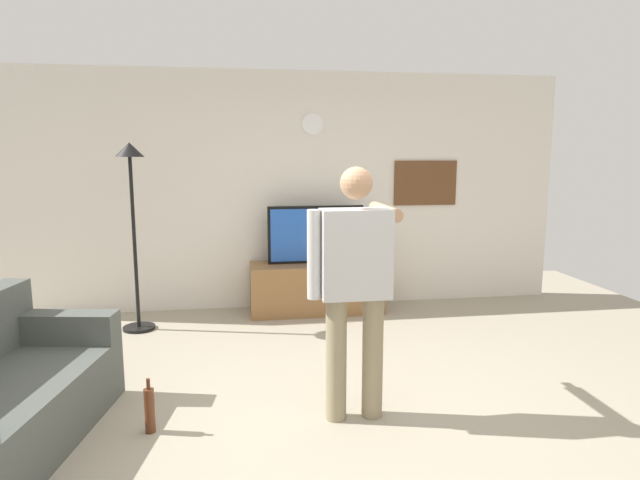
{
  "coord_description": "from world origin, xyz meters",
  "views": [
    {
      "loc": [
        -0.61,
        -3.24,
        1.77
      ],
      "look_at": [
        0.07,
        1.2,
        1.05
      ],
      "focal_mm": 30.08,
      "sensor_mm": 36.0,
      "label": 1
    }
  ],
  "objects_px": {
    "person_standing_nearer_lamp": "(355,278)",
    "beverage_bottle": "(150,410)",
    "television": "(316,234)",
    "floor_lamp": "(132,198)",
    "framed_picture": "(425,183)",
    "tv_stand": "(316,288)",
    "wall_clock": "(312,124)"
  },
  "relations": [
    {
      "from": "person_standing_nearer_lamp",
      "to": "beverage_bottle",
      "type": "relative_size",
      "value": 4.67
    },
    {
      "from": "television",
      "to": "floor_lamp",
      "type": "height_order",
      "value": "floor_lamp"
    },
    {
      "from": "television",
      "to": "framed_picture",
      "type": "bearing_deg",
      "value": 10.4
    },
    {
      "from": "framed_picture",
      "to": "tv_stand",
      "type": "bearing_deg",
      "value": -167.71
    },
    {
      "from": "tv_stand",
      "to": "person_standing_nearer_lamp",
      "type": "relative_size",
      "value": 0.87
    },
    {
      "from": "television",
      "to": "person_standing_nearer_lamp",
      "type": "height_order",
      "value": "person_standing_nearer_lamp"
    },
    {
      "from": "tv_stand",
      "to": "person_standing_nearer_lamp",
      "type": "height_order",
      "value": "person_standing_nearer_lamp"
    },
    {
      "from": "person_standing_nearer_lamp",
      "to": "beverage_bottle",
      "type": "height_order",
      "value": "person_standing_nearer_lamp"
    },
    {
      "from": "tv_stand",
      "to": "framed_picture",
      "type": "distance_m",
      "value": 1.8
    },
    {
      "from": "wall_clock",
      "to": "person_standing_nearer_lamp",
      "type": "height_order",
      "value": "wall_clock"
    },
    {
      "from": "person_standing_nearer_lamp",
      "to": "beverage_bottle",
      "type": "bearing_deg",
      "value": -179.47
    },
    {
      "from": "tv_stand",
      "to": "floor_lamp",
      "type": "bearing_deg",
      "value": -169.65
    },
    {
      "from": "floor_lamp",
      "to": "television",
      "type": "bearing_deg",
      "value": 11.71
    },
    {
      "from": "tv_stand",
      "to": "wall_clock",
      "type": "xyz_separation_m",
      "value": [
        -0.0,
        0.29,
        1.83
      ]
    },
    {
      "from": "wall_clock",
      "to": "framed_picture",
      "type": "relative_size",
      "value": 0.32
    },
    {
      "from": "beverage_bottle",
      "to": "person_standing_nearer_lamp",
      "type": "bearing_deg",
      "value": 0.53
    },
    {
      "from": "tv_stand",
      "to": "framed_picture",
      "type": "height_order",
      "value": "framed_picture"
    },
    {
      "from": "person_standing_nearer_lamp",
      "to": "tv_stand",
      "type": "bearing_deg",
      "value": 87.52
    },
    {
      "from": "floor_lamp",
      "to": "person_standing_nearer_lamp",
      "type": "distance_m",
      "value": 2.81
    },
    {
      "from": "television",
      "to": "floor_lamp",
      "type": "relative_size",
      "value": 0.57
    },
    {
      "from": "television",
      "to": "tv_stand",
      "type": "bearing_deg",
      "value": -90.0
    },
    {
      "from": "television",
      "to": "wall_clock",
      "type": "bearing_deg",
      "value": 90.0
    },
    {
      "from": "framed_picture",
      "to": "person_standing_nearer_lamp",
      "type": "xyz_separation_m",
      "value": [
        -1.46,
        -2.78,
        -0.47
      ]
    },
    {
      "from": "wall_clock",
      "to": "tv_stand",
      "type": "bearing_deg",
      "value": -90.0
    },
    {
      "from": "television",
      "to": "framed_picture",
      "type": "height_order",
      "value": "framed_picture"
    },
    {
      "from": "framed_picture",
      "to": "floor_lamp",
      "type": "relative_size",
      "value": 0.4
    },
    {
      "from": "tv_stand",
      "to": "wall_clock",
      "type": "height_order",
      "value": "wall_clock"
    },
    {
      "from": "tv_stand",
      "to": "framed_picture",
      "type": "bearing_deg",
      "value": 12.29
    },
    {
      "from": "framed_picture",
      "to": "beverage_bottle",
      "type": "bearing_deg",
      "value": -135.05
    },
    {
      "from": "floor_lamp",
      "to": "wall_clock",
      "type": "bearing_deg",
      "value": 18.59
    },
    {
      "from": "beverage_bottle",
      "to": "framed_picture",
      "type": "bearing_deg",
      "value": 44.95
    },
    {
      "from": "wall_clock",
      "to": "beverage_bottle",
      "type": "bearing_deg",
      "value": -117.4
    }
  ]
}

